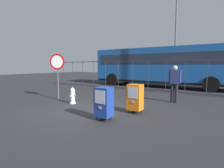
{
  "coord_description": "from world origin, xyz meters",
  "views": [
    {
      "loc": [
        4.44,
        -5.14,
        1.67
      ],
      "look_at": [
        0.3,
        1.2,
        0.9
      ],
      "focal_mm": 29.25,
      "sensor_mm": 36.0,
      "label": 1
    }
  ],
  "objects_px": {
    "pedestrian": "(175,82)",
    "newspaper_box_secondary": "(104,102)",
    "newspaper_box_primary": "(135,97)",
    "street_light_near_right": "(176,31)",
    "fire_hydrant": "(73,96)",
    "stop_sign": "(57,67)",
    "bus_near": "(160,65)"
  },
  "relations": [
    {
      "from": "pedestrian",
      "to": "newspaper_box_secondary",
      "type": "bearing_deg",
      "value": -105.43
    },
    {
      "from": "newspaper_box_primary",
      "to": "street_light_near_right",
      "type": "relative_size",
      "value": 0.13
    },
    {
      "from": "fire_hydrant",
      "to": "newspaper_box_primary",
      "type": "relative_size",
      "value": 0.73
    },
    {
      "from": "newspaper_box_primary",
      "to": "stop_sign",
      "type": "xyz_separation_m",
      "value": [
        -4.29,
        0.25,
        1.03
      ]
    },
    {
      "from": "fire_hydrant",
      "to": "newspaper_box_primary",
      "type": "xyz_separation_m",
      "value": [
        3.01,
        0.04,
        0.22
      ]
    },
    {
      "from": "newspaper_box_secondary",
      "to": "bus_near",
      "type": "xyz_separation_m",
      "value": [
        -1.48,
        9.65,
        1.14
      ]
    },
    {
      "from": "pedestrian",
      "to": "bus_near",
      "type": "relative_size",
      "value": 0.16
    },
    {
      "from": "fire_hydrant",
      "to": "stop_sign",
      "type": "bearing_deg",
      "value": 167.28
    },
    {
      "from": "newspaper_box_secondary",
      "to": "stop_sign",
      "type": "bearing_deg",
      "value": 158.32
    },
    {
      "from": "stop_sign",
      "to": "bus_near",
      "type": "distance_m",
      "value": 8.45
    },
    {
      "from": "fire_hydrant",
      "to": "pedestrian",
      "type": "height_order",
      "value": "pedestrian"
    },
    {
      "from": "bus_near",
      "to": "fire_hydrant",
      "type": "bearing_deg",
      "value": -97.07
    },
    {
      "from": "fire_hydrant",
      "to": "street_light_near_right",
      "type": "xyz_separation_m",
      "value": [
        1.73,
        10.27,
        4.14
      ]
    },
    {
      "from": "newspaper_box_primary",
      "to": "bus_near",
      "type": "bearing_deg",
      "value": 102.8
    },
    {
      "from": "newspaper_box_primary",
      "to": "pedestrian",
      "type": "bearing_deg",
      "value": 75.91
    },
    {
      "from": "stop_sign",
      "to": "street_light_near_right",
      "type": "bearing_deg",
      "value": 73.25
    },
    {
      "from": "stop_sign",
      "to": "pedestrian",
      "type": "height_order",
      "value": "stop_sign"
    },
    {
      "from": "fire_hydrant",
      "to": "newspaper_box_secondary",
      "type": "height_order",
      "value": "newspaper_box_secondary"
    },
    {
      "from": "newspaper_box_primary",
      "to": "newspaper_box_secondary",
      "type": "bearing_deg",
      "value": -108.12
    },
    {
      "from": "fire_hydrant",
      "to": "stop_sign",
      "type": "distance_m",
      "value": 1.81
    },
    {
      "from": "newspaper_box_primary",
      "to": "street_light_near_right",
      "type": "bearing_deg",
      "value": 97.14
    },
    {
      "from": "newspaper_box_secondary",
      "to": "pedestrian",
      "type": "xyz_separation_m",
      "value": [
        1.09,
        3.93,
        0.38
      ]
    },
    {
      "from": "newspaper_box_secondary",
      "to": "newspaper_box_primary",
      "type": "bearing_deg",
      "value": 71.88
    },
    {
      "from": "stop_sign",
      "to": "pedestrian",
      "type": "relative_size",
      "value": 1.34
    },
    {
      "from": "pedestrian",
      "to": "street_light_near_right",
      "type": "bearing_deg",
      "value": 104.38
    },
    {
      "from": "bus_near",
      "to": "street_light_near_right",
      "type": "xyz_separation_m",
      "value": [
        0.62,
        1.87,
        2.78
      ]
    },
    {
      "from": "fire_hydrant",
      "to": "bus_near",
      "type": "xyz_separation_m",
      "value": [
        1.11,
        8.4,
        1.36
      ]
    },
    {
      "from": "stop_sign",
      "to": "pedestrian",
      "type": "bearing_deg",
      "value": 25.84
    },
    {
      "from": "fire_hydrant",
      "to": "newspaper_box_primary",
      "type": "bearing_deg",
      "value": 0.74
    },
    {
      "from": "newspaper_box_primary",
      "to": "stop_sign",
      "type": "height_order",
      "value": "stop_sign"
    },
    {
      "from": "street_light_near_right",
      "to": "fire_hydrant",
      "type": "bearing_deg",
      "value": -99.55
    },
    {
      "from": "newspaper_box_secondary",
      "to": "bus_near",
      "type": "bearing_deg",
      "value": 98.71
    }
  ]
}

